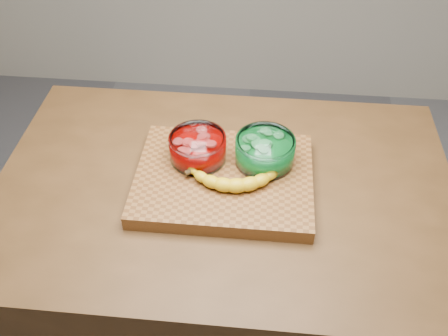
{
  "coord_description": "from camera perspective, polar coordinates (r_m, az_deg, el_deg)",
  "views": [
    {
      "loc": [
        0.09,
        -0.91,
        1.83
      ],
      "look_at": [
        0.0,
        0.0,
        0.96
      ],
      "focal_mm": 40.0,
      "sensor_mm": 36.0,
      "label": 1
    }
  ],
  "objects": [
    {
      "name": "counter",
      "position": [
        1.65,
        0.0,
        -12.95
      ],
      "size": [
        1.2,
        0.8,
        0.9
      ],
      "primitive_type": "cube",
      "color": "#4B2F16",
      "rests_on": "ground"
    },
    {
      "name": "bowl_green",
      "position": [
        1.29,
        4.7,
        1.95
      ],
      "size": [
        0.15,
        0.15,
        0.07
      ],
      "color": "white",
      "rests_on": "cutting_board"
    },
    {
      "name": "banana",
      "position": [
        1.24,
        1.2,
        -0.81
      ],
      "size": [
        0.27,
        0.13,
        0.04
      ],
      "primitive_type": null,
      "color": "gold",
      "rests_on": "cutting_board"
    },
    {
      "name": "bowl_red",
      "position": [
        1.29,
        -3.01,
        2.31
      ],
      "size": [
        0.15,
        0.15,
        0.07
      ],
      "color": "white",
      "rests_on": "cutting_board"
    },
    {
      "name": "cutting_board",
      "position": [
        1.28,
        0.0,
        -1.29
      ],
      "size": [
        0.45,
        0.35,
        0.04
      ],
      "primitive_type": "cube",
      "color": "brown",
      "rests_on": "counter"
    }
  ]
}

